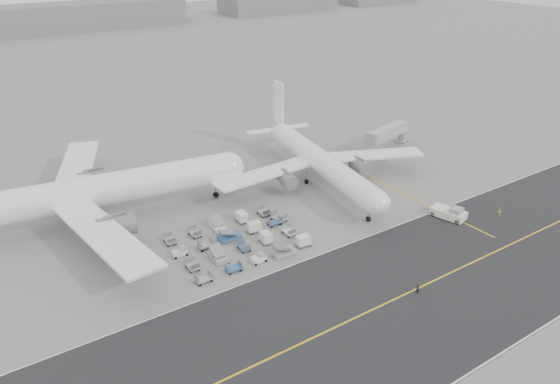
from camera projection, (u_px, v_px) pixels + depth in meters
ground at (307, 251)px, 91.73m from camera, size 700.00×700.00×0.00m
taxiway at (406, 294)px, 80.83m from camera, size 220.00×59.00×0.03m
horizon_buildings at (69, 30)px, 301.29m from camera, size 520.00×28.00×28.00m
airliner_a at (87, 193)px, 98.17m from camera, size 60.90×59.86×21.08m
airliner_b at (319, 161)px, 115.22m from camera, size 47.80×48.71×16.93m
pushback_tug at (449, 213)px, 102.08m from camera, size 4.61×8.51×2.40m
jet_bridge at (388, 133)px, 133.40m from camera, size 15.73×6.32×5.87m
gse_cluster at (237, 245)px, 93.48m from camera, size 27.35×22.00×1.97m
stray_dolly at (279, 221)px, 101.37m from camera, size 2.45×3.25×1.78m
ground_crew_a at (418, 289)px, 80.53m from camera, size 0.66×0.49×1.66m
ground_crew_b at (499, 212)px, 102.91m from camera, size 0.94×0.85×1.58m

